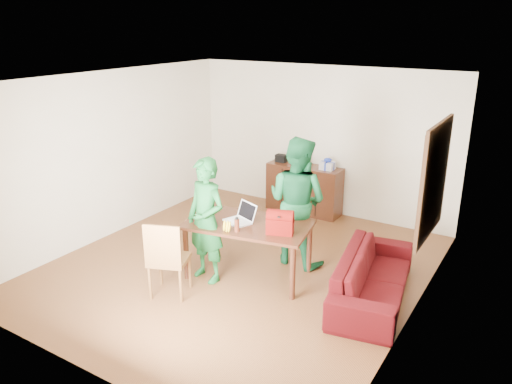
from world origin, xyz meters
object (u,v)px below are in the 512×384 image
Objects in this scene: person_far at (297,201)px; person_near at (206,221)px; bottle at (237,225)px; sofa at (373,277)px; red_bag at (280,224)px; table at (248,230)px; chair at (170,273)px; laptop at (237,219)px.

person_near is at bearing 59.76° from person_far.
bottle reaches higher than sofa.
red_bag is 0.17× the size of sofa.
red_bag is (0.54, -0.07, 0.23)m from table.
person_far is at bearing 39.11° from chair.
chair is at bearing -95.06° from laptop.
table reaches higher than sofa.
bottle is (0.46, 0.05, 0.02)m from person_near.
table is at bearing 69.25° from person_far.
chair is (-0.60, -0.98, -0.39)m from table.
person_far reaches higher than red_bag.
bottle is at bearing 16.55° from person_near.
sofa is (2.30, 1.31, -0.01)m from chair.
person_near is 2.32m from sofa.
laptop is 1.26× the size of red_bag.
laptop is at bearing 122.83° from bottle.
laptop is at bearing 159.63° from red_bag.
person_far is (0.80, 1.12, 0.08)m from person_near.
person_near is 1.38m from person_far.
table is at bearing 44.64° from laptop.
person_far is 0.84m from red_bag.
chair is 3.06× the size of red_bag.
laptop is at bearing 63.17° from person_far.
sofa is at bearing 167.86° from person_far.
table is 0.59m from red_bag.
bottle is 0.57m from red_bag.
person_near is at bearing -111.26° from laptop.
table is at bearing 51.10° from person_near.
red_bag is (1.14, 0.91, 0.62)m from chair.
person_far reaches higher than sofa.
table is 1.77m from sofa.
person_near is (0.17, 0.60, 0.56)m from chair.
red_bag is at bearing -18.17° from table.
chair is at bearing -160.83° from red_bag.
chair is 1.08m from bottle.
person_far is at bearing 72.85° from bottle.
person_far is (0.36, 0.75, 0.26)m from table.
bottle is (-0.33, -1.07, -0.06)m from person_far.
table is at bearing 153.01° from red_bag.
red_bag is at bearing 107.19° from person_far.
sofa is at bearing -0.01° from red_bag.
person_near reaches higher than table.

